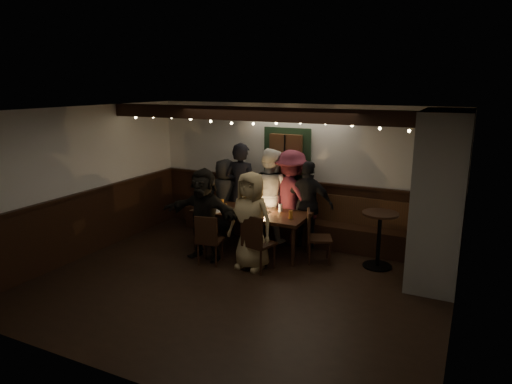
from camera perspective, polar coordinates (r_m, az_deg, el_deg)
The scene contains 13 objects.
room at distance 7.56m, azimuth 9.82°, elevation -1.28°, with size 6.02×5.01×2.62m.
dining_table at distance 8.18m, azimuth -0.64°, elevation -2.86°, with size 2.06×0.88×0.89m.
chair_near_left at distance 7.63m, azimuth -5.98°, elevation -5.64°, with size 0.45×0.45×0.86m.
chair_near_right at distance 7.32m, azimuth -0.03°, elevation -5.98°, with size 0.52×0.52×0.95m.
chair_end at distance 7.77m, azimuth 7.28°, elevation -5.13°, with size 0.53×0.53×0.90m.
high_top at distance 7.74m, azimuth 15.15°, elevation -4.95°, with size 0.59×0.59×0.93m.
person_a at distance 9.25m, azimuth -3.88°, elevation -0.47°, with size 0.73×0.48×1.50m, color black.
person_b at distance 8.93m, azimuth -1.88°, elevation 0.25°, with size 0.68×0.45×1.86m, color black.
person_c at distance 8.72m, azimuth 1.69°, elevation -0.34°, with size 0.87×0.68×1.78m, color white.
person_d at distance 8.62m, azimuth 4.45°, elevation -0.59°, with size 1.14×0.66×1.77m, color #5B1F2F.
person_e at distance 8.39m, azimuth 6.56°, elevation -1.58°, with size 0.95×0.39×1.61m, color black.
person_f at distance 7.84m, azimuth -6.52°, elevation -2.75°, with size 1.47×0.47×1.59m, color black.
person_g at distance 7.38m, azimuth -0.65°, elevation -3.60°, with size 0.79×0.51×1.61m, color tan.
Camera 1 is at (3.06, -5.62, 2.97)m, focal length 32.00 mm.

